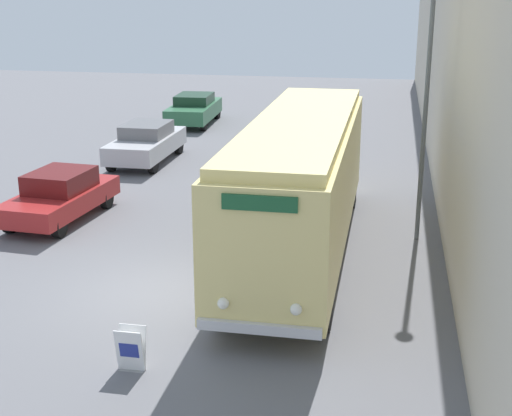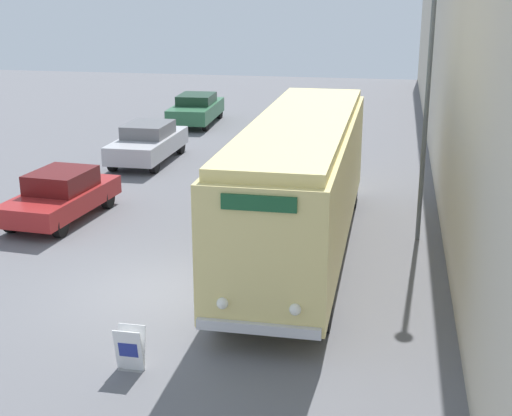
# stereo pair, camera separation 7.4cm
# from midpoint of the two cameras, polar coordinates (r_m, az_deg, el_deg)

# --- Properties ---
(ground_plane) EXTENTS (80.00, 80.00, 0.00)m
(ground_plane) POSITION_cam_midpoint_polar(r_m,az_deg,el_deg) (16.30, -8.33, -6.62)
(ground_plane) COLOR slate
(building_wall_right) EXTENTS (0.30, 60.00, 8.33)m
(building_wall_right) POSITION_cam_midpoint_polar(r_m,az_deg,el_deg) (24.20, 14.96, 11.07)
(building_wall_right) COLOR beige
(building_wall_right) RESTS_ON ground_plane
(vintage_bus) EXTENTS (2.43, 11.29, 3.49)m
(vintage_bus) POSITION_cam_midpoint_polar(r_m,az_deg,el_deg) (17.84, 3.46, 2.34)
(vintage_bus) COLOR black
(vintage_bus) RESTS_ON ground_plane
(sign_board) EXTENTS (0.51, 0.31, 0.83)m
(sign_board) POSITION_cam_midpoint_polar(r_m,az_deg,el_deg) (13.08, -10.15, -11.10)
(sign_board) COLOR gray
(sign_board) RESTS_ON ground_plane
(streetlamp) EXTENTS (0.36, 0.36, 7.48)m
(streetlamp) POSITION_cam_midpoint_polar(r_m,az_deg,el_deg) (18.82, 13.56, 11.31)
(streetlamp) COLOR #595E60
(streetlamp) RESTS_ON ground_plane
(parked_car_near) EXTENTS (2.13, 4.33, 1.45)m
(parked_car_near) POSITION_cam_midpoint_polar(r_m,az_deg,el_deg) (21.55, -15.50, 0.98)
(parked_car_near) COLOR black
(parked_car_near) RESTS_ON ground_plane
(parked_car_mid) EXTENTS (1.89, 4.68, 1.51)m
(parked_car_mid) POSITION_cam_midpoint_polar(r_m,az_deg,el_deg) (28.05, -8.84, 5.22)
(parked_car_mid) COLOR black
(parked_car_mid) RESTS_ON ground_plane
(parked_car_far) EXTENTS (2.16, 4.85, 1.47)m
(parked_car_far) POSITION_cam_midpoint_polar(r_m,az_deg,el_deg) (35.73, -5.03, 7.91)
(parked_car_far) COLOR black
(parked_car_far) RESTS_ON ground_plane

